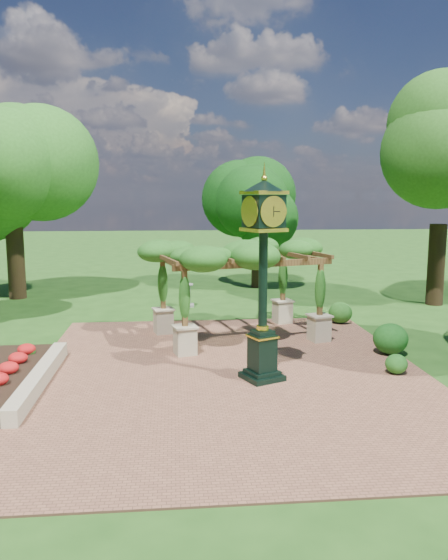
{
  "coord_description": "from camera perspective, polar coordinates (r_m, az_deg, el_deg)",
  "views": [
    {
      "loc": [
        -1.36,
        -12.32,
        4.49
      ],
      "look_at": [
        0.0,
        2.5,
        2.2
      ],
      "focal_mm": 35.0,
      "sensor_mm": 36.0,
      "label": 1
    }
  ],
  "objects": [
    {
      "name": "ground",
      "position": [
        13.19,
        1.01,
        -11.17
      ],
      "size": [
        120.0,
        120.0,
        0.0
      ],
      "primitive_type": "plane",
      "color": "#1E4714",
      "rests_on": "ground"
    },
    {
      "name": "shrub_mid",
      "position": [
        16.3,
        17.01,
        -5.88
      ],
      "size": [
        1.27,
        1.27,
        0.88
      ],
      "primitive_type": "ellipsoid",
      "rotation": [
        0.0,
        0.0,
        -0.38
      ],
      "color": "#174E16",
      "rests_on": "brick_plaza"
    },
    {
      "name": "tree_north",
      "position": [
        26.9,
        3.55,
        8.09
      ],
      "size": [
        3.49,
        3.49,
        6.11
      ],
      "color": "#352415",
      "rests_on": "ground"
    },
    {
      "name": "sundial",
      "position": [
        22.44,
        -3.86,
        -1.74
      ],
      "size": [
        0.53,
        0.53,
        0.94
      ],
      "rotation": [
        0.0,
        0.0,
        0.01
      ],
      "color": "gray",
      "rests_on": "ground"
    },
    {
      "name": "pedestal_clock",
      "position": [
        13.02,
        4.13,
        1.93
      ],
      "size": [
        1.29,
        1.29,
        4.93
      ],
      "rotation": [
        0.0,
        0.0,
        0.43
      ],
      "color": "black",
      "rests_on": "brick_plaza"
    },
    {
      "name": "flower_bed",
      "position": [
        14.15,
        -22.31,
        -9.67
      ],
      "size": [
        1.5,
        5.0,
        0.36
      ],
      "primitive_type": "cube",
      "color": "red",
      "rests_on": "ground"
    },
    {
      "name": "pergola",
      "position": [
        17.1,
        1.62,
        2.39
      ],
      "size": [
        5.64,
        4.29,
        3.16
      ],
      "rotation": [
        0.0,
        0.0,
        0.26
      ],
      "color": "tan",
      "rests_on": "brick_plaza"
    },
    {
      "name": "tree_east_far",
      "position": [
        24.14,
        21.86,
        11.62
      ],
      "size": [
        4.77,
        4.77,
        8.67
      ],
      "color": "black",
      "rests_on": "ground"
    },
    {
      "name": "shrub_back",
      "position": [
        19.76,
        12.07,
        -3.36
      ],
      "size": [
        1.0,
        1.0,
        0.75
      ],
      "primitive_type": "ellipsoid",
      "rotation": [
        0.0,
        0.0,
        0.24
      ],
      "color": "#235919",
      "rests_on": "brick_plaza"
    },
    {
      "name": "brick_plaza",
      "position": [
        14.12,
        0.57,
        -9.71
      ],
      "size": [
        10.0,
        12.0,
        0.04
      ],
      "primitive_type": "cube",
      "color": "brown",
      "rests_on": "ground"
    },
    {
      "name": "tree_west_far",
      "position": [
        25.61,
        -21.44,
        11.38
      ],
      "size": [
        4.78,
        4.78,
        8.64
      ],
      "color": "#2E2212",
      "rests_on": "ground"
    },
    {
      "name": "border_wall",
      "position": [
        13.9,
        -18.72,
        -9.71
      ],
      "size": [
        0.35,
        5.0,
        0.4
      ],
      "primitive_type": "cube",
      "color": "#C6B793",
      "rests_on": "ground"
    },
    {
      "name": "shrub_front",
      "position": [
        14.63,
        17.57,
        -8.35
      ],
      "size": [
        0.63,
        0.63,
        0.5
      ],
      "primitive_type": "ellipsoid",
      "rotation": [
        0.0,
        0.0,
        0.13
      ],
      "color": "#215E1B",
      "rests_on": "brick_plaza"
    }
  ]
}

